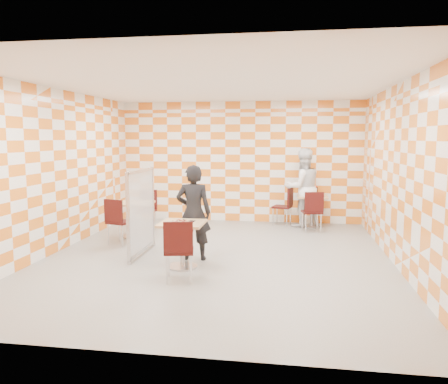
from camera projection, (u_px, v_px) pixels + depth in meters
name	position (u px, v px, depth m)	size (l,w,h in m)	color
room_shell	(221.00, 171.00, 8.04)	(7.00, 7.00, 7.00)	gray
main_table	(182.00, 237.00, 7.07)	(0.70, 0.70, 0.75)	tan
second_table	(312.00, 206.00, 10.34)	(0.70, 0.70, 0.75)	tan
empty_table	(135.00, 214.00, 9.23)	(0.70, 0.70, 0.75)	tan
chair_main_front	(179.00, 246.00, 6.31)	(0.50, 0.50, 0.92)	#350B0A
chair_second_front	(313.00, 208.00, 9.69)	(0.49, 0.50, 0.92)	#350B0A
chair_second_side	(286.00, 203.00, 10.47)	(0.52, 0.51, 0.92)	#350B0A
chair_empty_near	(117.00, 218.00, 8.53)	(0.52, 0.53, 0.92)	#350B0A
chair_empty_far	(147.00, 206.00, 9.97)	(0.47, 0.48, 0.92)	#350B0A
partition	(141.00, 211.00, 7.83)	(0.08, 1.38, 1.55)	white
man_dark	(194.00, 213.00, 7.51)	(0.60, 0.39, 1.65)	black
man_white	(303.00, 188.00, 10.33)	(0.90, 0.70, 1.86)	white
pizza_on_foil	(182.00, 221.00, 7.02)	(0.40, 0.40, 0.04)	silver
sport_bottle	(306.00, 191.00, 10.44)	(0.06, 0.06, 0.20)	white
soda_bottle	(316.00, 191.00, 10.31)	(0.07, 0.07, 0.23)	black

